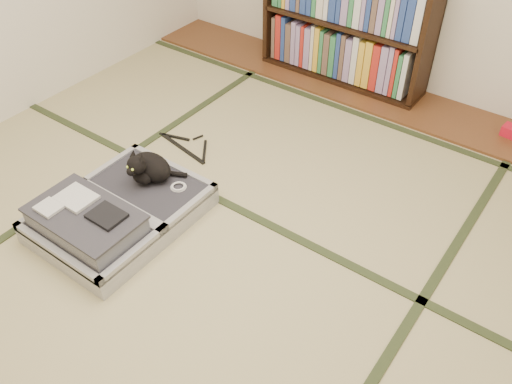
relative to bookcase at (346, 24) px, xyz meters
The scene contains 8 objects.
floor 2.15m from the bookcase, 79.44° to the right, with size 4.50×4.50×0.00m, color tan.
wood_strip 0.59m from the bookcase, 10.31° to the right, with size 4.00×0.50×0.02m, color brown.
tatami_borders 1.68m from the bookcase, 76.24° to the right, with size 4.00×4.50×0.01m.
bookcase is the anchor object (origin of this frame).
suitcase 2.21m from the bookcase, 94.83° to the right, with size 0.66×0.88×0.26m.
cat 1.90m from the bookcase, 96.10° to the right, with size 0.29×0.30×0.24m.
cable_coil 1.86m from the bookcase, 90.66° to the right, with size 0.09×0.09×0.02m.
hanger 1.50m from the bookcase, 105.06° to the right, with size 0.46×0.24×0.01m.
Camera 1 is at (1.31, -1.38, 2.10)m, focal length 38.00 mm.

